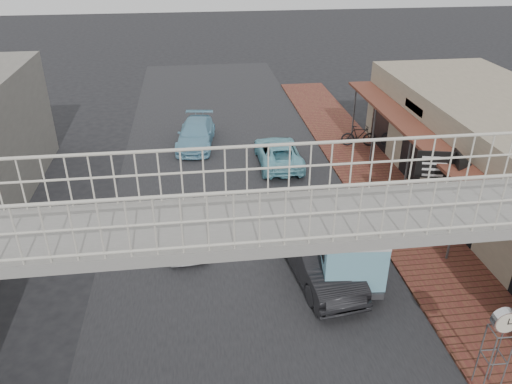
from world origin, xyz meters
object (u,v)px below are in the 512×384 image
object	(u,v)px
dark_sedan	(318,256)
arrow_sign	(460,167)
angkot_curb	(278,153)
white_hatchback	(184,226)
motorcycle_near	(360,188)
angkot_far	(196,134)
angkot_van	(344,235)
motorcycle_far	(359,136)
street_clock	(504,324)

from	to	relation	value
dark_sedan	arrow_sign	world-z (taller)	arrow_sign
angkot_curb	white_hatchback	bearing A→B (deg)	54.37
motorcycle_near	arrow_sign	bearing A→B (deg)	-133.38
angkot_far	arrow_sign	size ratio (longest dim) A/B	1.28
dark_sedan	angkot_van	distance (m)	1.08
angkot_curb	motorcycle_far	xyz separation A→B (m)	(4.48, 1.49, 0.05)
white_hatchback	arrow_sign	bearing A→B (deg)	-11.17
dark_sedan	motorcycle_near	bearing A→B (deg)	50.90
angkot_van	motorcycle_far	bearing A→B (deg)	74.74
angkot_van	arrow_sign	size ratio (longest dim) A/B	1.28
white_hatchback	arrow_sign	size ratio (longest dim) A/B	1.09
white_hatchback	angkot_curb	distance (m)	7.67
angkot_curb	street_clock	world-z (taller)	street_clock
angkot_curb	dark_sedan	bearing A→B (deg)	89.10
angkot_far	motorcycle_near	xyz separation A→B (m)	(6.67, -6.88, -0.11)
angkot_van	arrow_sign	xyz separation A→B (m)	(4.42, 1.40, 1.54)
white_hatchback	arrow_sign	world-z (taller)	arrow_sign
motorcycle_far	street_clock	bearing A→B (deg)	-177.18
white_hatchback	motorcycle_near	world-z (taller)	white_hatchback
motorcycle_far	street_clock	distance (m)	15.56
arrow_sign	street_clock	bearing A→B (deg)	-95.34
angkot_van	motorcycle_near	xyz separation A→B (m)	(2.12, 4.58, -0.79)
motorcycle_far	white_hatchback	bearing A→B (deg)	139.57
motorcycle_far	dark_sedan	bearing A→B (deg)	164.64
angkot_van	motorcycle_near	distance (m)	5.11
motorcycle_near	arrow_sign	world-z (taller)	arrow_sign
motorcycle_far	street_clock	world-z (taller)	street_clock
angkot_van	motorcycle_near	world-z (taller)	angkot_van
angkot_far	arrow_sign	xyz separation A→B (m)	(8.98, -10.06, 2.22)
white_hatchback	motorcycle_near	bearing A→B (deg)	11.43
angkot_far	motorcycle_near	size ratio (longest dim) A/B	2.74
motorcycle_far	arrow_sign	xyz separation A→B (m)	(0.63, -8.65, 2.20)
angkot_far	angkot_van	xyz separation A→B (m)	(4.56, -11.46, 0.68)
street_clock	arrow_sign	distance (m)	7.16
dark_sedan	angkot_far	bearing A→B (deg)	99.94
white_hatchback	motorcycle_near	xyz separation A→B (m)	(7.32, 2.23, -0.11)
white_hatchback	angkot_far	world-z (taller)	angkot_far
dark_sedan	motorcycle_near	world-z (taller)	dark_sedan
dark_sedan	angkot_van	xyz separation A→B (m)	(0.89, 0.28, 0.55)
white_hatchback	dark_sedan	bearing A→B (deg)	-37.00
dark_sedan	angkot_far	world-z (taller)	dark_sedan
angkot_curb	motorcycle_near	xyz separation A→B (m)	(2.80, -3.97, -0.08)
arrow_sign	angkot_far	bearing A→B (deg)	145.25
angkot_curb	arrow_sign	bearing A→B (deg)	125.97
white_hatchback	motorcycle_far	bearing A→B (deg)	35.01
angkot_van	motorcycle_far	xyz separation A→B (m)	(3.80, 10.05, -0.66)
arrow_sign	motorcycle_far	bearing A→B (deg)	107.65
angkot_curb	angkot_van	distance (m)	8.61
angkot_far	motorcycle_far	world-z (taller)	angkot_far
dark_sedan	motorcycle_far	bearing A→B (deg)	58.21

